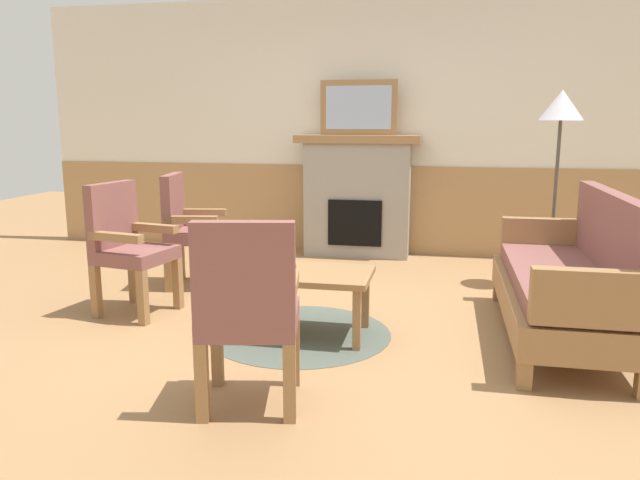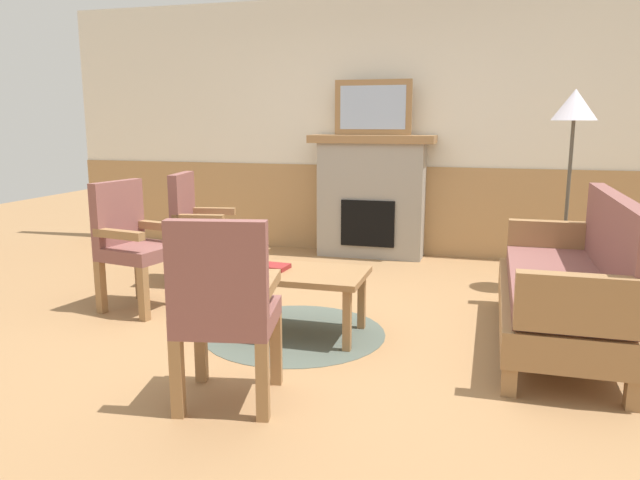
{
  "view_description": "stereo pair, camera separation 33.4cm",
  "coord_description": "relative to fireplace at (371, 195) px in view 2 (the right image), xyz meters",
  "views": [
    {
      "loc": [
        0.89,
        -4.03,
        1.43
      ],
      "look_at": [
        0.0,
        0.35,
        0.55
      ],
      "focal_mm": 34.16,
      "sensor_mm": 36.0,
      "label": 1
    },
    {
      "loc": [
        1.22,
        -3.95,
        1.43
      ],
      "look_at": [
        0.0,
        0.35,
        0.55
      ],
      "focal_mm": 34.16,
      "sensor_mm": 36.0,
      "label": 2
    }
  ],
  "objects": [
    {
      "name": "ground_plane",
      "position": [
        0.0,
        -2.35,
        -0.65
      ],
      "size": [
        14.0,
        14.0,
        0.0
      ],
      "primitive_type": "plane",
      "color": "#997047"
    },
    {
      "name": "wall_back",
      "position": [
        0.0,
        0.25,
        0.66
      ],
      "size": [
        7.2,
        0.14,
        2.7
      ],
      "color": "silver",
      "rests_on": "ground_plane"
    },
    {
      "name": "fireplace",
      "position": [
        0.0,
        0.0,
        0.0
      ],
      "size": [
        1.3,
        0.44,
        1.28
      ],
      "color": "gray",
      "rests_on": "ground_plane"
    },
    {
      "name": "framed_picture",
      "position": [
        0.0,
        0.0,
        0.91
      ],
      "size": [
        0.8,
        0.04,
        0.56
      ],
      "color": "olive",
      "rests_on": "fireplace"
    },
    {
      "name": "couch",
      "position": [
        1.71,
        -2.29,
        -0.26
      ],
      "size": [
        0.7,
        1.8,
        0.98
      ],
      "color": "olive",
      "rests_on": "ground_plane"
    },
    {
      "name": "coffee_table",
      "position": [
        -0.03,
        -2.53,
        -0.27
      ],
      "size": [
        0.96,
        0.56,
        0.44
      ],
      "color": "olive",
      "rests_on": "ground_plane"
    },
    {
      "name": "round_rug",
      "position": [
        -0.03,
        -2.53,
        -0.65
      ],
      "size": [
        1.24,
        1.24,
        0.01
      ],
      "primitive_type": "cylinder",
      "color": "#4C564C",
      "rests_on": "ground_plane"
    },
    {
      "name": "book_on_table",
      "position": [
        -0.18,
        -2.53,
        -0.2
      ],
      "size": [
        0.21,
        0.18,
        0.03
      ],
      "primitive_type": "cube",
      "rotation": [
        0.0,
        0.0,
        -0.09
      ],
      "color": "maroon",
      "rests_on": "coffee_table"
    },
    {
      "name": "armchair_near_fireplace",
      "position": [
        -1.26,
        -1.51,
        -0.11
      ],
      "size": [
        0.56,
        0.56,
        0.98
      ],
      "color": "olive",
      "rests_on": "ground_plane"
    },
    {
      "name": "armchair_by_window_left",
      "position": [
        -1.4,
        -2.32,
        -0.11
      ],
      "size": [
        0.56,
        0.56,
        0.98
      ],
      "color": "olive",
      "rests_on": "ground_plane"
    },
    {
      "name": "armchair_front_left",
      "position": [
        -0.03,
        -3.65,
        -0.11
      ],
      "size": [
        0.56,
        0.56,
        0.98
      ],
      "color": "olive",
      "rests_on": "ground_plane"
    },
    {
      "name": "floor_lamp_by_couch",
      "position": [
        1.83,
        -0.91,
        0.8
      ],
      "size": [
        0.36,
        0.36,
        1.68
      ],
      "color": "#332D28",
      "rests_on": "ground_plane"
    }
  ]
}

